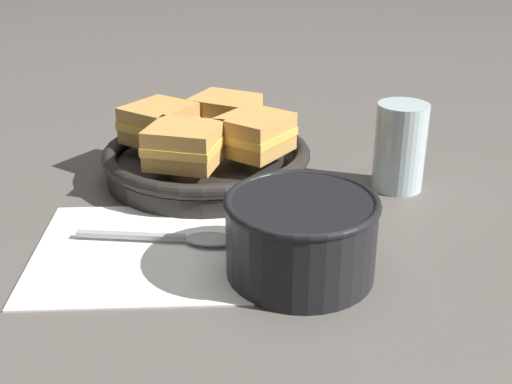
# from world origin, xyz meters

# --- Properties ---
(ground_plane) EXTENTS (4.00, 4.00, 0.00)m
(ground_plane) POSITION_xyz_m (0.00, 0.00, 0.00)
(ground_plane) COLOR #56514C
(napkin) EXTENTS (0.24, 0.21, 0.00)m
(napkin) POSITION_xyz_m (-0.10, -0.05, 0.00)
(napkin) COLOR white
(napkin) RESTS_ON ground_plane
(soup_bowl) EXTENTS (0.14, 0.14, 0.08)m
(soup_bowl) POSITION_xyz_m (0.04, -0.09, 0.04)
(soup_bowl) COLOR black
(soup_bowl) RESTS_ON ground_plane
(spoon) EXTENTS (0.17, 0.04, 0.01)m
(spoon) POSITION_xyz_m (-0.06, -0.03, 0.01)
(spoon) COLOR #9E9EA3
(spoon) RESTS_ON napkin
(skillet) EXTENTS (0.26, 0.26, 0.04)m
(skillet) POSITION_xyz_m (-0.05, 0.14, 0.02)
(skillet) COLOR black
(skillet) RESTS_ON ground_plane
(sandwich_near_left) EXTENTS (0.11, 0.11, 0.05)m
(sandwich_near_left) POSITION_xyz_m (-0.11, 0.17, 0.06)
(sandwich_near_left) COLOR #C18E47
(sandwich_near_left) RESTS_ON skillet
(sandwich_near_right) EXTENTS (0.10, 0.09, 0.05)m
(sandwich_near_right) POSITION_xyz_m (-0.07, 0.08, 0.06)
(sandwich_near_right) COLOR #C18E47
(sandwich_near_right) RESTS_ON skillet
(sandwich_far_left) EXTENTS (0.11, 0.11, 0.05)m
(sandwich_far_left) POSITION_xyz_m (0.01, 0.12, 0.06)
(sandwich_far_left) COLOR #C18E47
(sandwich_far_left) RESTS_ON skillet
(sandwich_far_right) EXTENTS (0.10, 0.10, 0.05)m
(sandwich_far_right) POSITION_xyz_m (-0.03, 0.20, 0.06)
(sandwich_far_right) COLOR #C18E47
(sandwich_far_right) RESTS_ON skillet
(drinking_glass) EXTENTS (0.06, 0.06, 0.11)m
(drinking_glass) POSITION_xyz_m (0.18, 0.10, 0.05)
(drinking_glass) COLOR silver
(drinking_glass) RESTS_ON ground_plane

